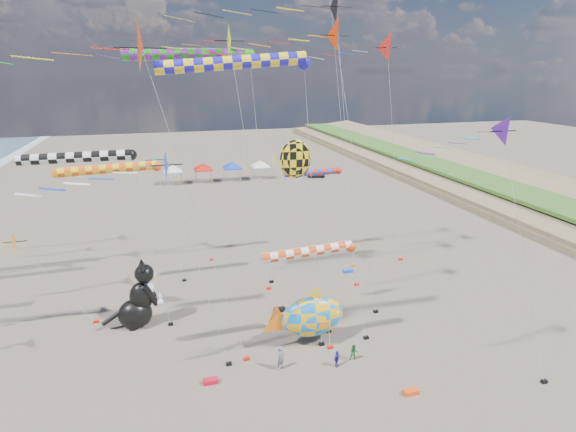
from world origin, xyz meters
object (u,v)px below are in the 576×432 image
(cat_inflatable, at_px, (137,294))
(fish_inflatable, at_px, (312,316))
(person_adult, at_px, (281,358))
(child_green, at_px, (354,353))
(parked_car, at_px, (316,175))
(child_blue, at_px, (337,359))

(cat_inflatable, xyz_separation_m, fish_inflatable, (11.68, -5.80, -0.44))
(person_adult, relative_size, child_green, 1.41)
(fish_inflatable, relative_size, parked_car, 1.88)
(person_adult, height_order, child_green, person_adult)
(fish_inflatable, height_order, child_blue, fish_inflatable)
(cat_inflatable, distance_m, parked_car, 51.70)
(child_green, bearing_deg, person_adult, -169.89)
(cat_inflatable, distance_m, person_adult, 12.09)
(person_adult, bearing_deg, parked_car, 36.34)
(child_green, relative_size, parked_car, 0.37)
(cat_inflatable, distance_m, child_blue, 15.34)
(cat_inflatable, relative_size, parked_car, 1.61)
(person_adult, distance_m, child_green, 4.91)
(person_adult, distance_m, child_blue, 3.65)
(cat_inflatable, distance_m, child_green, 16.27)
(cat_inflatable, relative_size, person_adult, 3.09)
(cat_inflatable, xyz_separation_m, parked_car, (28.92, 42.81, -2.02))
(fish_inflatable, height_order, parked_car, fish_inflatable)
(cat_inflatable, relative_size, child_blue, 4.45)
(person_adult, xyz_separation_m, parked_car, (20.06, 50.85, -0.29))
(person_adult, bearing_deg, child_blue, -43.76)
(person_adult, height_order, parked_car, person_adult)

